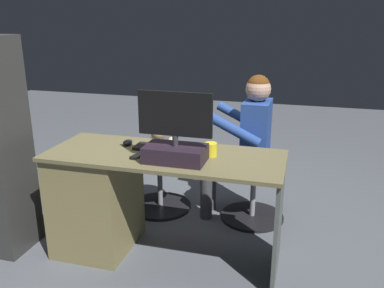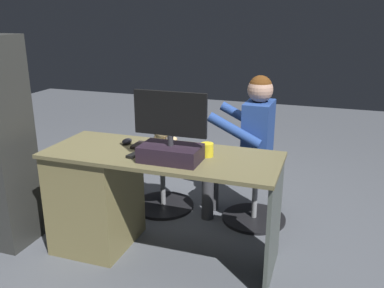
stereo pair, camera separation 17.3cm
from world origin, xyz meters
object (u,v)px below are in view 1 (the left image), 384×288
cup (211,149)px  visitor_chair (253,190)px  desk (110,196)px  keyboard (165,148)px  computer_mouse (128,142)px  teddy_bear (159,141)px  tv_remote (139,155)px  person (245,136)px  monitor (175,142)px  office_chair_teddy (160,180)px

cup → visitor_chair: cup is taller
desk → keyboard: keyboard is taller
computer_mouse → teddy_bear: size_ratio=0.31×
visitor_chair → cup: bearing=72.7°
tv_remote → desk: bearing=-6.3°
teddy_bear → visitor_chair: size_ratio=0.59×
visitor_chair → person: person is taller
desk → monitor: monitor is taller
computer_mouse → visitor_chair: 1.14m
keyboard → computer_mouse: size_ratio=4.38×
computer_mouse → office_chair_teddy: bearing=-91.4°
monitor → person: size_ratio=0.39×
keyboard → computer_mouse: 0.29m
desk → tv_remote: 0.47m
monitor → office_chair_teddy: (0.41, -0.80, -0.63)m
keyboard → cup: bearing=173.6°
computer_mouse → cup: bearing=173.8°
keyboard → visitor_chair: (-0.53, -0.63, -0.52)m
computer_mouse → teddy_bear: 0.62m
office_chair_teddy → visitor_chair: size_ratio=1.03×
cup → person: (-0.13, -0.67, -0.10)m
monitor → person: monitor is taller
keyboard → office_chair_teddy: keyboard is taller
office_chair_teddy → visitor_chair: 0.80m
computer_mouse → cup: size_ratio=1.11×
computer_mouse → cup: cup is taller
desk → visitor_chair: (-0.93, -0.72, -0.15)m
computer_mouse → person: person is taller
monitor → keyboard: monitor is taller
tv_remote → teddy_bear: size_ratio=0.49×
desk → cup: bearing=-176.4°
monitor → visitor_chair: (-0.40, -0.83, -0.63)m
tv_remote → computer_mouse: bearing=-38.3°
office_chair_teddy → tv_remote: bearing=101.1°
computer_mouse → visitor_chair: size_ratio=0.18×
visitor_chair → teddy_bear: bearing=0.8°
desk → monitor: 0.72m
cup → tv_remote: size_ratio=0.58×
cup → office_chair_teddy: size_ratio=0.16×
computer_mouse → tv_remote: size_ratio=0.64×
computer_mouse → tv_remote: bearing=129.8°
visitor_chair → person: 0.46m
person → teddy_bear: bearing=0.8°
office_chair_teddy → desk: bearing=80.0°
computer_mouse → monitor: bearing=152.2°
tv_remote → keyboard: bearing=-112.5°
cup → visitor_chair: 0.89m
teddy_bear → person: bearing=-179.2°
cup → tv_remote: 0.46m
desk → cup: (-0.72, -0.04, 0.40)m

